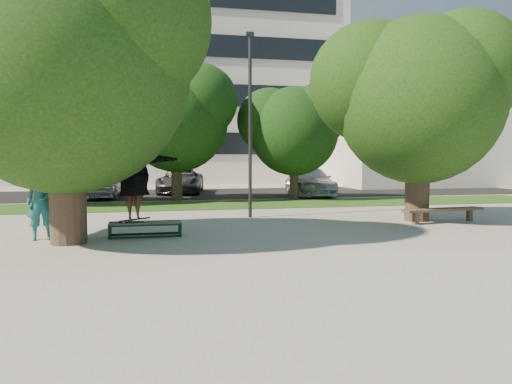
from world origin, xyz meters
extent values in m
plane|color=gray|center=(0.00, 0.00, 0.00)|extent=(120.00, 120.00, 0.00)
cube|color=#214012|center=(1.00, 9.50, 0.01)|extent=(30.00, 4.00, 0.02)
cube|color=black|center=(0.00, 16.00, 0.01)|extent=(40.00, 8.00, 0.01)
cylinder|color=#38281E|center=(-4.20, 1.00, 1.60)|extent=(0.84, 0.84, 3.20)
sphere|color=#14330E|center=(-4.20, 1.00, 4.07)|extent=(5.80, 5.80, 5.80)
sphere|color=#14330E|center=(-5.65, 1.87, 4.79)|extent=(4.35, 4.35, 4.35)
sphere|color=#14330E|center=(-2.90, 0.42, 5.08)|extent=(4.06, 4.06, 4.06)
cylinder|color=#38281E|center=(6.00, 3.00, 1.50)|extent=(0.76, 0.76, 3.00)
sphere|color=#14330E|center=(6.00, 3.00, 3.78)|extent=(5.20, 5.20, 5.20)
sphere|color=#14330E|center=(4.70, 3.78, 4.43)|extent=(3.90, 3.90, 3.90)
sphere|color=#14330E|center=(7.17, 2.48, 4.69)|extent=(3.64, 3.64, 3.64)
cylinder|color=#38281E|center=(-6.50, 11.00, 1.40)|extent=(0.44, 0.44, 2.80)
sphere|color=black|center=(-6.50, 11.00, 3.46)|extent=(4.40, 4.40, 4.40)
sphere|color=black|center=(-7.60, 11.66, 4.01)|extent=(3.30, 3.30, 3.30)
sphere|color=black|center=(-5.51, 10.56, 4.23)|extent=(3.08, 3.08, 3.08)
cylinder|color=#38281E|center=(-1.00, 12.00, 1.50)|extent=(0.50, 0.50, 3.00)
sphere|color=black|center=(-1.00, 12.00, 3.72)|extent=(4.80, 4.80, 4.80)
sphere|color=black|center=(-2.20, 12.72, 4.32)|extent=(3.60, 3.60, 3.60)
sphere|color=black|center=(0.08, 11.52, 4.56)|extent=(3.36, 3.36, 3.36)
cylinder|color=#38281E|center=(4.50, 11.50, 1.30)|extent=(0.40, 0.40, 2.60)
sphere|color=black|center=(4.50, 11.50, 3.23)|extent=(4.20, 4.20, 4.20)
sphere|color=black|center=(3.45, 12.13, 3.75)|extent=(3.15, 3.15, 3.15)
sphere|color=black|center=(5.45, 11.08, 3.96)|extent=(2.94, 2.94, 2.94)
cylinder|color=#2D2D30|center=(1.00, 5.00, 3.00)|extent=(0.12, 0.12, 6.00)
cube|color=#2D2D30|center=(1.00, 5.00, 6.05)|extent=(0.25, 0.15, 0.12)
cube|color=beige|center=(-2.00, 32.00, 8.00)|extent=(30.00, 14.00, 16.00)
cube|color=black|center=(-2.00, 24.94, 3.00)|extent=(27.60, 0.12, 1.60)
cube|color=black|center=(-2.00, 24.94, 6.50)|extent=(27.60, 0.12, 1.60)
cube|color=black|center=(-2.00, 24.94, 10.00)|extent=(27.60, 0.12, 1.60)
cube|color=beige|center=(18.00, 22.00, 4.00)|extent=(15.00, 10.00, 8.00)
cube|color=#475147|center=(-2.44, 1.66, 0.36)|extent=(1.80, 0.60, 0.03)
cylinder|color=white|center=(-2.97, 1.58, 0.40)|extent=(0.06, 0.03, 0.06)
cylinder|color=white|center=(-2.97, 1.74, 0.40)|extent=(0.06, 0.03, 0.06)
cylinder|color=white|center=(-2.43, 1.58, 0.40)|extent=(0.06, 0.03, 0.06)
cylinder|color=white|center=(-2.43, 1.74, 0.40)|extent=(0.06, 0.03, 0.06)
cube|color=black|center=(-2.70, 1.66, 0.44)|extent=(0.78, 0.20, 0.10)
imported|color=#4F2F22|center=(-2.70, 1.66, 1.42)|extent=(2.44, 0.99, 1.93)
imported|color=#1C636B|center=(-4.91, 1.65, 0.93)|extent=(0.72, 0.51, 1.85)
cube|color=brown|center=(5.50, 2.21, 0.19)|extent=(0.17, 0.17, 0.38)
cube|color=brown|center=(7.59, 2.56, 0.19)|extent=(0.17, 0.17, 0.38)
cube|color=brown|center=(6.55, 2.38, 0.40)|extent=(2.91, 0.86, 0.08)
imported|color=#B5B6BA|center=(-4.48, 14.22, 0.75)|extent=(2.06, 4.51, 1.50)
imported|color=black|center=(-0.50, 16.43, 0.64)|extent=(1.46, 3.93, 1.28)
imported|color=#5E5E63|center=(-0.51, 16.50, 0.69)|extent=(3.09, 5.30, 1.39)
imported|color=silver|center=(6.00, 13.58, 0.72)|extent=(2.55, 5.18, 1.45)
camera|label=1|loc=(-2.42, -11.29, 2.04)|focal=35.00mm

